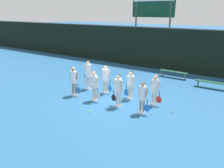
{
  "coord_description": "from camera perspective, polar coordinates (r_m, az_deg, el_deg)",
  "views": [
    {
      "loc": [
        6.15,
        -9.42,
        4.67
      ],
      "look_at": [
        0.01,
        -0.07,
        0.91
      ],
      "focal_mm": 35.0,
      "sensor_mm": 36.0,
      "label": 1
    }
  ],
  "objects": [
    {
      "name": "player_2",
      "position": [
        10.89,
        1.65,
        -1.03
      ],
      "size": [
        0.66,
        0.38,
        1.72
      ],
      "rotation": [
        0.0,
        0.0,
        -0.1
      ],
      "color": "beige",
      "rests_on": "ground_plane"
    },
    {
      "name": "player_5",
      "position": [
        12.76,
        -1.69,
        1.83
      ],
      "size": [
        0.67,
        0.41,
        1.69
      ],
      "rotation": [
        0.0,
        0.0,
        0.1
      ],
      "color": "beige",
      "rests_on": "ground_plane"
    },
    {
      "name": "player_0",
      "position": [
        12.56,
        -9.93,
        1.24
      ],
      "size": [
        0.66,
        0.37,
        1.69
      ],
      "rotation": [
        0.0,
        0.0,
        0.14
      ],
      "color": "#8C664C",
      "rests_on": "ground_plane"
    },
    {
      "name": "bench_far",
      "position": [
        16.59,
        15.76,
        2.98
      ],
      "size": [
        2.06,
        0.39,
        0.47
      ],
      "rotation": [
        0.0,
        0.0,
        -0.01
      ],
      "color": "#19472D",
      "rests_on": "ground_plane"
    },
    {
      "name": "tennis_ball_2",
      "position": [
        11.01,
        15.33,
        -7.04
      ],
      "size": [
        0.07,
        0.07,
        0.07
      ],
      "primitive_type": "sphere",
      "color": "#CCE033",
      "rests_on": "ground_plane"
    },
    {
      "name": "player_7",
      "position": [
        11.32,
        11.19,
        -0.87
      ],
      "size": [
        0.64,
        0.35,
        1.64
      ],
      "rotation": [
        0.0,
        0.0,
        -0.09
      ],
      "color": "beige",
      "rests_on": "ground_plane"
    },
    {
      "name": "tennis_ball_3",
      "position": [
        12.76,
        3.38,
        -2.78
      ],
      "size": [
        0.07,
        0.07,
        0.07
      ],
      "primitive_type": "sphere",
      "color": "#CCE033",
      "rests_on": "ground_plane"
    },
    {
      "name": "tennis_ball_7",
      "position": [
        13.61,
        -10.33,
        -1.68
      ],
      "size": [
        0.07,
        0.07,
        0.07
      ],
      "primitive_type": "sphere",
      "color": "#CCE033",
      "rests_on": "ground_plane"
    },
    {
      "name": "bench_courtside",
      "position": [
        15.13,
        24.62,
        0.31
      ],
      "size": [
        1.98,
        0.4,
        0.42
      ],
      "rotation": [
        0.0,
        0.0,
        0.02
      ],
      "color": "#19472D",
      "rests_on": "ground_plane"
    },
    {
      "name": "player_4",
      "position": [
        13.5,
        -6.22,
        2.99
      ],
      "size": [
        0.63,
        0.36,
        1.81
      ],
      "rotation": [
        0.0,
        0.0,
        0.05
      ],
      "color": "beige",
      "rests_on": "ground_plane"
    },
    {
      "name": "tennis_ball_0",
      "position": [
        12.91,
        13.16,
        -2.99
      ],
      "size": [
        0.07,
        0.07,
        0.07
      ],
      "primitive_type": "sphere",
      "color": "#CCE033",
      "rests_on": "ground_plane"
    },
    {
      "name": "player_6",
      "position": [
        11.92,
        4.9,
        0.36
      ],
      "size": [
        0.67,
        0.38,
        1.62
      ],
      "rotation": [
        0.0,
        0.0,
        -0.19
      ],
      "color": "beige",
      "rests_on": "ground_plane"
    },
    {
      "name": "scoreboard",
      "position": [
        19.68,
        10.58,
        17.77
      ],
      "size": [
        3.79,
        0.15,
        5.76
      ],
      "color": "#515156",
      "rests_on": "ground_plane"
    },
    {
      "name": "player_3",
      "position": [
        10.28,
        8.0,
        -2.96
      ],
      "size": [
        0.64,
        0.35,
        1.6
      ],
      "rotation": [
        0.0,
        0.0,
        -0.08
      ],
      "color": "tan",
      "rests_on": "ground_plane"
    },
    {
      "name": "ground_plane",
      "position": [
        12.18,
        0.14,
        -3.98
      ],
      "size": [
        140.0,
        140.0,
        0.0
      ],
      "primitive_type": "plane",
      "color": "#235684"
    },
    {
      "name": "tennis_ball_4",
      "position": [
        10.72,
        -5.82,
        -7.17
      ],
      "size": [
        0.07,
        0.07,
        0.07
      ],
      "primitive_type": "sphere",
      "color": "#CCE033",
      "rests_on": "ground_plane"
    },
    {
      "name": "tennis_ball_6",
      "position": [
        10.63,
        10.18,
        -7.59
      ],
      "size": [
        0.07,
        0.07,
        0.07
      ],
      "primitive_type": "sphere",
      "color": "#CCE033",
      "rests_on": "ground_plane"
    },
    {
      "name": "tennis_ball_5",
      "position": [
        12.49,
        -9.41,
        -3.48
      ],
      "size": [
        0.07,
        0.07,
        0.07
      ],
      "primitive_type": "sphere",
      "color": "#CCE033",
      "rests_on": "ground_plane"
    },
    {
      "name": "player_1",
      "position": [
        11.68,
        -4.63,
        0.1
      ],
      "size": [
        0.65,
        0.37,
        1.67
      ],
      "rotation": [
        0.0,
        0.0,
        -0.2
      ],
      "color": "beige",
      "rests_on": "ground_plane"
    },
    {
      "name": "fence_windscreen",
      "position": [
        18.45,
        13.53,
        8.9
      ],
      "size": [
        60.0,
        0.08,
        3.45
      ],
      "color": "black",
      "rests_on": "ground_plane"
    },
    {
      "name": "tennis_ball_1",
      "position": [
        12.7,
        -13.95,
        -3.43
      ],
      "size": [
        0.07,
        0.07,
        0.07
      ],
      "primitive_type": "sphere",
      "color": "#CCE033",
      "rests_on": "ground_plane"
    }
  ]
}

